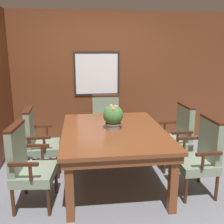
{
  "coord_description": "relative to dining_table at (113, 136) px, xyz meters",
  "views": [
    {
      "loc": [
        -0.31,
        -3.05,
        1.8
      ],
      "look_at": [
        0.11,
        0.35,
        0.95
      ],
      "focal_mm": 42.0,
      "sensor_mm": 36.0,
      "label": 1
    }
  ],
  "objects": [
    {
      "name": "ground_plane",
      "position": [
        -0.11,
        -0.2,
        -0.66
      ],
      "size": [
        14.0,
        14.0,
        0.0
      ],
      "primitive_type": "plane",
      "color": "gray"
    },
    {
      "name": "chair_right_far",
      "position": [
        1.03,
        0.38,
        -0.15
      ],
      "size": [
        0.46,
        0.57,
        0.97
      ],
      "rotation": [
        0.0,
        0.0,
        -1.54
      ],
      "color": "#472314",
      "rests_on": "ground_plane"
    },
    {
      "name": "chair_right_near",
      "position": [
        1.05,
        -0.39,
        -0.15
      ],
      "size": [
        0.45,
        0.57,
        0.97
      ],
      "rotation": [
        0.0,
        0.0,
        -1.56
      ],
      "color": "#472314",
      "rests_on": "ground_plane"
    },
    {
      "name": "chair_left_near",
      "position": [
        -1.04,
        -0.41,
        -0.15
      ],
      "size": [
        0.49,
        0.59,
        0.97
      ],
      "rotation": [
        0.0,
        0.0,
        1.47
      ],
      "color": "#472314",
      "rests_on": "ground_plane"
    },
    {
      "name": "chair_head_far",
      "position": [
        0.03,
        1.25,
        -0.15
      ],
      "size": [
        0.58,
        0.48,
        0.97
      ],
      "rotation": [
        0.0,
        0.0,
        -0.07
      ],
      "color": "#472314",
      "rests_on": "ground_plane"
    },
    {
      "name": "wall_back",
      "position": [
        -0.11,
        1.72,
        0.56
      ],
      "size": [
        7.2,
        0.08,
        2.45
      ],
      "color": "brown",
      "rests_on": "ground_plane"
    },
    {
      "name": "potted_plant",
      "position": [
        -0.0,
        0.03,
        0.26
      ],
      "size": [
        0.26,
        0.26,
        0.33
      ],
      "color": "gray",
      "rests_on": "dining_table"
    },
    {
      "name": "dining_table",
      "position": [
        0.0,
        0.0,
        0.0
      ],
      "size": [
        1.33,
        1.74,
        0.75
      ],
      "color": "brown",
      "rests_on": "ground_plane"
    },
    {
      "name": "chair_left_far",
      "position": [
        -1.04,
        0.4,
        -0.15
      ],
      "size": [
        0.47,
        0.58,
        0.97
      ],
      "rotation": [
        0.0,
        0.0,
        1.62
      ],
      "color": "#472314",
      "rests_on": "ground_plane"
    }
  ]
}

